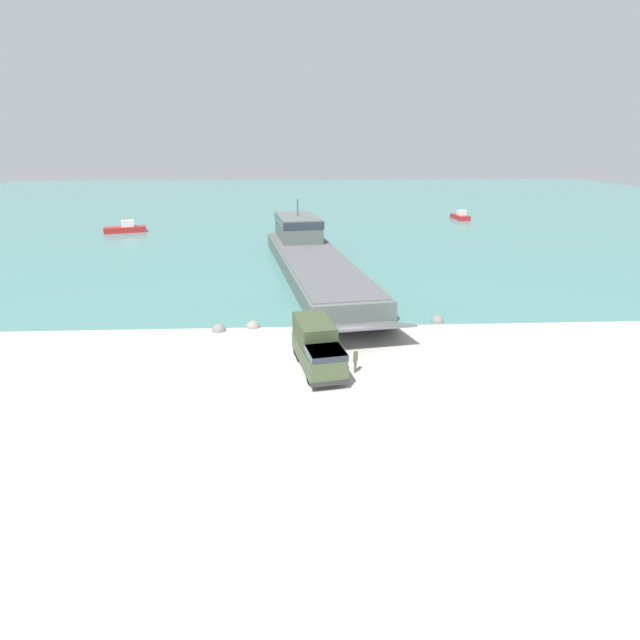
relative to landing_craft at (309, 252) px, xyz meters
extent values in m
plane|color=#B7B5AD|center=(2.58, -26.84, -1.83)|extent=(240.00, 240.00, 0.00)
cube|color=#477F7A|center=(2.58, 67.31, -1.82)|extent=(240.00, 180.00, 0.01)
cube|color=#56605B|center=(0.57, -3.75, -0.89)|extent=(13.39, 38.58, 1.88)
cube|color=#56565B|center=(0.57, -3.75, 0.09)|extent=(12.55, 36.99, 0.08)
cube|color=#56605B|center=(-1.40, 9.22, 1.72)|extent=(7.00, 11.29, 3.33)
cube|color=#28333D|center=(-1.40, 9.22, 2.73)|extent=(7.17, 11.42, 1.00)
cylinder|color=#3F3F42|center=(-1.40, 9.22, 4.58)|extent=(0.16, 0.16, 2.40)
cube|color=#56565B|center=(3.86, -25.47, -0.85)|extent=(7.49, 7.06, 1.95)
cube|color=#475638|center=(-0.24, -31.26, -0.83)|extent=(3.75, 7.45, 1.20)
cube|color=#475638|center=(0.18, -33.57, 0.18)|extent=(2.75, 2.81, 0.81)
cube|color=#28333D|center=(0.18, -33.57, 0.38)|extent=(2.83, 2.84, 0.40)
cube|color=#3C492E|center=(-0.46, -30.08, 0.59)|extent=(3.18, 4.86, 1.64)
cube|color=#2D2D2D|center=(0.39, -34.68, -1.28)|extent=(2.55, 0.70, 0.32)
cylinder|color=black|center=(1.20, -33.24, -1.21)|extent=(0.55, 1.27, 1.23)
cylinder|color=black|center=(-0.88, -33.63, -1.21)|extent=(0.55, 1.27, 1.23)
cylinder|color=black|center=(0.49, -29.44, -1.21)|extent=(0.55, 1.27, 1.23)
cylinder|color=black|center=(-1.58, -29.83, -1.21)|extent=(0.55, 1.27, 1.23)
cylinder|color=black|center=(0.29, -28.36, -1.21)|extent=(0.55, 1.27, 1.23)
cylinder|color=black|center=(-1.79, -28.75, -1.21)|extent=(0.55, 1.27, 1.23)
cylinder|color=#566042|center=(2.37, -31.95, -1.40)|extent=(0.14, 0.14, 0.85)
cylinder|color=#566042|center=(2.31, -32.12, -1.40)|extent=(0.14, 0.14, 0.85)
cube|color=#566042|center=(2.34, -32.04, -0.63)|extent=(0.37, 0.49, 0.68)
sphere|color=tan|center=(2.34, -32.04, -0.18)|extent=(0.23, 0.23, 0.23)
cube|color=#B7BABF|center=(-0.03, 30.13, -1.51)|extent=(5.30, 2.99, 0.63)
cube|color=silver|center=(0.35, 30.17, -0.85)|extent=(1.71, 1.84, 0.69)
cube|color=#B22323|center=(32.76, 40.47, -1.37)|extent=(2.81, 5.56, 0.92)
cube|color=silver|center=(32.81, 40.07, -0.40)|extent=(1.72, 1.77, 1.01)
cube|color=#B22323|center=(-32.28, 27.40, -1.32)|extent=(7.49, 4.26, 1.01)
cube|color=silver|center=(-31.77, 27.55, -0.27)|extent=(2.51, 2.14, 1.11)
sphere|color=gray|center=(10.93, -21.93, -1.83)|extent=(1.13, 1.13, 1.13)
sphere|color=gray|center=(-5.55, -22.61, -1.83)|extent=(1.20, 1.20, 1.20)
sphere|color=gray|center=(-8.43, -23.29, -1.83)|extent=(1.21, 1.21, 1.21)
camera|label=1|loc=(-1.64, -63.67, 13.44)|focal=28.00mm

